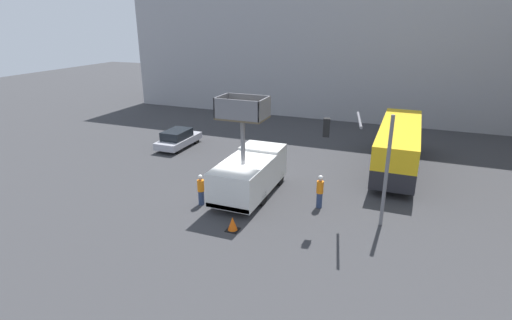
% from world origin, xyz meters
% --- Properties ---
extents(ground_plane, '(120.00, 120.00, 0.00)m').
position_xyz_m(ground_plane, '(0.00, 0.00, 0.00)').
color(ground_plane, '#38383A').
extents(building_backdrop_far, '(44.00, 10.00, 18.09)m').
position_xyz_m(building_backdrop_far, '(0.00, 26.11, 9.04)').
color(building_backdrop_far, '#9E9EA3').
rests_on(building_backdrop_far, ground_plane).
extents(utility_truck, '(2.55, 6.17, 6.01)m').
position_xyz_m(utility_truck, '(0.38, 1.01, 1.49)').
color(utility_truck, silver).
rests_on(utility_truck, ground_plane).
extents(city_bus, '(2.58, 10.97, 3.07)m').
position_xyz_m(city_bus, '(8.13, 8.83, 1.82)').
color(city_bus, '#232328').
rests_on(city_bus, ground_plane).
extents(traffic_light_pole, '(3.21, 2.96, 5.68)m').
position_xyz_m(traffic_light_pole, '(6.82, -0.07, 3.84)').
color(traffic_light_pole, slate).
rests_on(traffic_light_pole, ground_plane).
extents(road_worker_near_truck, '(0.38, 0.38, 1.80)m').
position_xyz_m(road_worker_near_truck, '(-1.66, -1.16, 0.90)').
color(road_worker_near_truck, navy).
rests_on(road_worker_near_truck, ground_plane).
extents(road_worker_directing, '(0.38, 0.38, 1.90)m').
position_xyz_m(road_worker_directing, '(4.55, 0.93, 0.96)').
color(road_worker_directing, navy).
rests_on(road_worker_directing, ground_plane).
extents(traffic_cone_near_truck, '(0.62, 0.62, 0.71)m').
position_xyz_m(traffic_cone_near_truck, '(1.18, -3.14, 0.34)').
color(traffic_cone_near_truck, black).
rests_on(traffic_cone_near_truck, ground_plane).
extents(parked_car_curbside, '(1.86, 4.40, 1.47)m').
position_xyz_m(parked_car_curbside, '(-8.54, 7.44, 0.74)').
color(parked_car_curbside, '#A8A8B2').
rests_on(parked_car_curbside, ground_plane).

